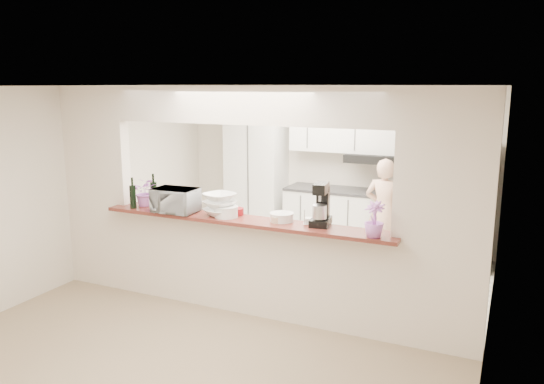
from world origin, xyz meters
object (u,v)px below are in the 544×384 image
Objects in this scene: toaster_oven at (175,200)px; person at (384,212)px; refrigerator at (465,207)px; stand_mixer at (321,206)px.

person is at bearing 49.99° from toaster_oven.
person reaches higher than toaster_oven.
refrigerator is 1.11m from person.
refrigerator is 2.88m from stand_mixer.
stand_mixer reaches higher than person.
refrigerator is 3.83× the size of stand_mixer.
person is at bearing -161.56° from refrigerator.
toaster_oven is at bearing -174.42° from stand_mixer.
toaster_oven is 1.70m from stand_mixer.
stand_mixer is 2.30m from person.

